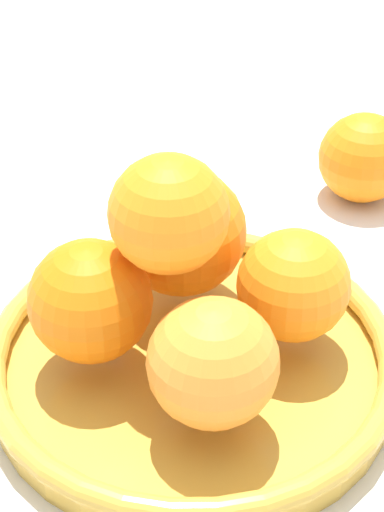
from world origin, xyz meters
The scene contains 4 objects.
ground_plane centered at (0.00, 0.00, 0.00)m, with size 4.00×4.00×0.00m, color silver.
fruit_bowl centered at (0.00, 0.00, 0.01)m, with size 0.26×0.26×0.03m.
orange_pile centered at (0.01, 0.00, 0.08)m, with size 0.17×0.17×0.13m.
stray_orange centered at (-0.02, -0.25, 0.04)m, with size 0.07×0.07×0.07m, color orange.
Camera 1 is at (-0.18, 0.35, 0.38)m, focal length 60.00 mm.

